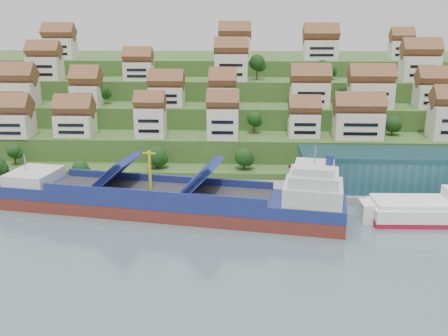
{
  "coord_description": "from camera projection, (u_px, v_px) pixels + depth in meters",
  "views": [
    {
      "loc": [
        6.99,
        -114.6,
        46.21
      ],
      "look_at": [
        1.22,
        14.0,
        8.0
      ],
      "focal_mm": 40.0,
      "sensor_mm": 36.0,
      "label": 1
    }
  ],
  "objects": [
    {
      "name": "quay",
      "position": [
        293.0,
        192.0,
        136.39
      ],
      "size": [
        180.0,
        14.0,
        2.2
      ],
      "primitive_type": "cube",
      "color": "gray",
      "rests_on": "ground"
    },
    {
      "name": "flagpole",
      "position": [
        288.0,
        177.0,
        130.04
      ],
      "size": [
        1.28,
        0.16,
        8.0
      ],
      "color": "gray",
      "rests_on": "quay"
    },
    {
      "name": "ground",
      "position": [
        217.0,
        215.0,
        123.2
      ],
      "size": [
        300.0,
        300.0,
        0.0
      ],
      "primitive_type": "plane",
      "color": "slate",
      "rests_on": "ground"
    },
    {
      "name": "hillside_village",
      "position": [
        233.0,
        88.0,
        172.53
      ],
      "size": [
        155.69,
        65.28,
        28.77
      ],
      "color": "silver",
      "rests_on": "ground"
    },
    {
      "name": "pebble_beach",
      "position": [
        9.0,
        193.0,
        137.04
      ],
      "size": [
        45.0,
        20.0,
        1.0
      ],
      "primitive_type": "cube",
      "color": "gray",
      "rests_on": "ground"
    },
    {
      "name": "warehouse",
      "position": [
        411.0,
        170.0,
        135.19
      ],
      "size": [
        60.0,
        15.0,
        10.0
      ],
      "primitive_type": "cube",
      "color": "#22505E",
      "rests_on": "quay"
    },
    {
      "name": "hillside_trees",
      "position": [
        196.0,
        118.0,
        160.63
      ],
      "size": [
        141.85,
        62.52,
        31.15
      ],
      "color": "#194015",
      "rests_on": "ground"
    },
    {
      "name": "second_ship",
      "position": [
        434.0,
        211.0,
        119.01
      ],
      "size": [
        29.33,
        11.52,
        8.43
      ],
      "rotation": [
        0.0,
        0.0,
        0.03
      ],
      "color": "maroon",
      "rests_on": "ground"
    },
    {
      "name": "hillside",
      "position": [
        230.0,
        104.0,
        219.34
      ],
      "size": [
        260.0,
        128.0,
        31.0
      ],
      "color": "#2D4C1E",
      "rests_on": "ground"
    },
    {
      "name": "cargo_ship",
      "position": [
        177.0,
        201.0,
        122.54
      ],
      "size": [
        86.69,
        27.34,
        19.1
      ],
      "rotation": [
        0.0,
        0.0,
        -0.17
      ],
      "color": "maroon",
      "rests_on": "ground"
    }
  ]
}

